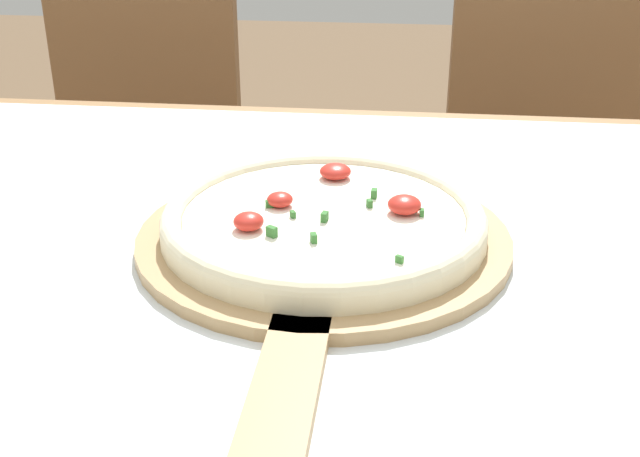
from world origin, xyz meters
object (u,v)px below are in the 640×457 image
at_px(chair_right, 548,176).
at_px(chair_left, 139,159).
at_px(pizza_peel, 321,250).
at_px(pizza, 324,219).

bearing_deg(chair_right, chair_left, 177.66).
relative_size(pizza_peel, pizza, 1.87).
relative_size(pizza, chair_right, 0.33).
xyz_separation_m(pizza, chair_right, (0.34, 0.80, -0.25)).
distance_m(chair_left, chair_right, 0.80).
bearing_deg(pizza, pizza_peel, -90.10).
distance_m(pizza_peel, pizza, 0.03).
bearing_deg(chair_left, chair_right, -0.04).
bearing_deg(chair_left, pizza_peel, -60.76).
relative_size(pizza_peel, chair_right, 0.62).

